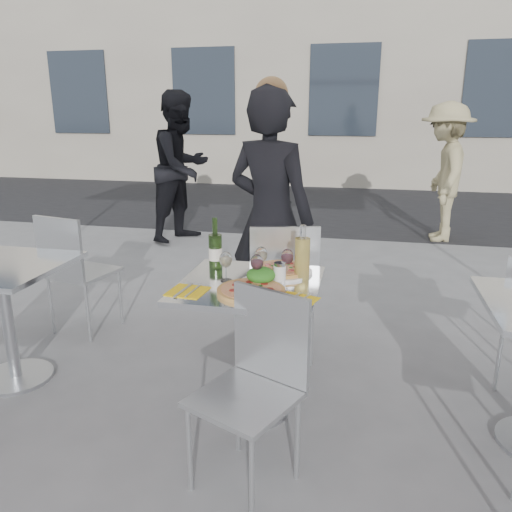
% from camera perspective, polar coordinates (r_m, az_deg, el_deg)
% --- Properties ---
extents(ground, '(80.00, 80.00, 0.00)m').
position_cam_1_polar(ground, '(2.93, -0.66, -17.00)').
color(ground, slate).
extents(street_asphalt, '(24.00, 5.00, 0.00)m').
position_cam_1_polar(street_asphalt, '(9.05, 8.74, 5.89)').
color(street_asphalt, black).
rests_on(street_asphalt, ground).
extents(main_table, '(0.72, 0.72, 0.75)m').
position_cam_1_polar(main_table, '(2.67, -0.70, -7.30)').
color(main_table, '#B7BABF').
rests_on(main_table, ground).
extents(side_table_left, '(0.72, 0.72, 0.75)m').
position_cam_1_polar(side_table_left, '(3.33, -26.82, -4.29)').
color(side_table_left, '#B7BABF').
rests_on(side_table_left, ground).
extents(chair_far, '(0.51, 0.52, 0.94)m').
position_cam_1_polar(chair_far, '(3.21, 3.11, -2.85)').
color(chair_far, silver).
rests_on(chair_far, ground).
extents(chair_near, '(0.52, 0.53, 0.87)m').
position_cam_1_polar(chair_near, '(2.22, 0.06, -13.27)').
color(chair_near, silver).
rests_on(chair_near, ground).
extents(side_chair_lfar, '(0.49, 0.50, 0.91)m').
position_cam_1_polar(side_chair_lfar, '(3.84, -20.18, -0.95)').
color(side_chair_lfar, silver).
rests_on(side_chair_lfar, ground).
extents(woman_diner, '(0.75, 0.62, 1.77)m').
position_cam_1_polar(woman_diner, '(3.47, 1.66, 4.27)').
color(woman_diner, black).
rests_on(woman_diner, ground).
extents(pedestrian_a, '(0.98, 1.09, 1.85)m').
position_cam_1_polar(pedestrian_a, '(6.39, -8.47, 9.99)').
color(pedestrian_a, black).
rests_on(pedestrian_a, ground).
extents(pedestrian_b, '(0.66, 1.12, 1.72)m').
position_cam_1_polar(pedestrian_b, '(6.74, 20.64, 8.90)').
color(pedestrian_b, tan).
rests_on(pedestrian_b, ground).
extents(pizza_near, '(0.34, 0.34, 0.02)m').
position_cam_1_polar(pizza_near, '(2.45, -0.57, -3.95)').
color(pizza_near, '#DC9C56').
rests_on(pizza_near, main_table).
extents(pizza_far, '(0.34, 0.34, 0.03)m').
position_cam_1_polar(pizza_far, '(2.75, 2.93, -1.60)').
color(pizza_far, white).
rests_on(pizza_far, main_table).
extents(salad_plate, '(0.22, 0.22, 0.09)m').
position_cam_1_polar(salad_plate, '(2.57, 0.58, -2.38)').
color(salad_plate, white).
rests_on(salad_plate, main_table).
extents(wine_bottle, '(0.07, 0.08, 0.29)m').
position_cam_1_polar(wine_bottle, '(2.79, -4.67, 0.73)').
color(wine_bottle, '#355921').
rests_on(wine_bottle, main_table).
extents(carafe, '(0.08, 0.08, 0.29)m').
position_cam_1_polar(carafe, '(2.63, 5.31, -0.12)').
color(carafe, '#DBC35D').
rests_on(carafe, main_table).
extents(sugar_shaker, '(0.06, 0.06, 0.11)m').
position_cam_1_polar(sugar_shaker, '(2.58, 2.72, -1.90)').
color(sugar_shaker, white).
rests_on(sugar_shaker, main_table).
extents(wineglass_white_a, '(0.07, 0.07, 0.16)m').
position_cam_1_polar(wineglass_white_a, '(2.59, -3.48, -0.53)').
color(wineglass_white_a, white).
rests_on(wineglass_white_a, main_table).
extents(wineglass_white_b, '(0.07, 0.07, 0.16)m').
position_cam_1_polar(wineglass_white_b, '(2.69, 0.61, 0.08)').
color(wineglass_white_b, white).
rests_on(wineglass_white_b, main_table).
extents(wineglass_red_a, '(0.07, 0.07, 0.16)m').
position_cam_1_polar(wineglass_red_a, '(2.54, 0.10, -0.86)').
color(wineglass_red_a, white).
rests_on(wineglass_red_a, main_table).
extents(wineglass_red_b, '(0.07, 0.07, 0.16)m').
position_cam_1_polar(wineglass_red_b, '(2.65, 3.60, -0.20)').
color(wineglass_red_b, white).
rests_on(wineglass_red_b, main_table).
extents(napkin_left, '(0.20, 0.20, 0.01)m').
position_cam_1_polar(napkin_left, '(2.49, -7.84, -3.97)').
color(napkin_left, yellow).
rests_on(napkin_left, main_table).
extents(napkin_right, '(0.23, 0.23, 0.01)m').
position_cam_1_polar(napkin_right, '(2.36, 4.56, -5.04)').
color(napkin_right, yellow).
rests_on(napkin_right, main_table).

